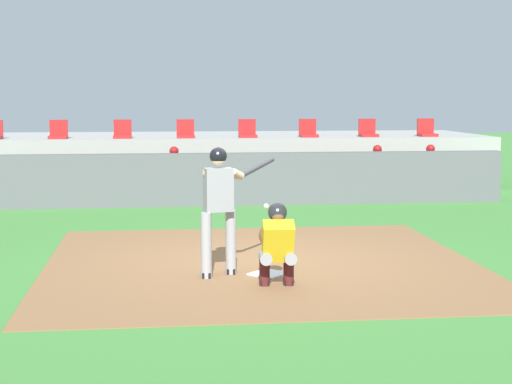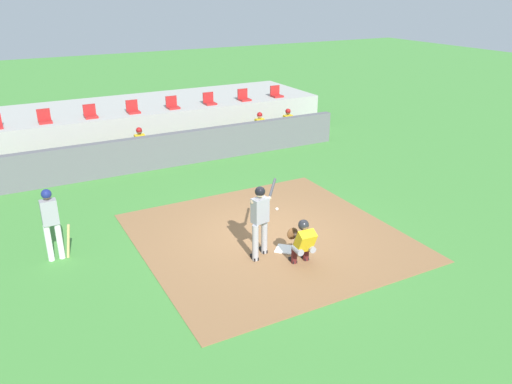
# 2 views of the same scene
# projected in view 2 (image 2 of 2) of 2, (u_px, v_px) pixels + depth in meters

# --- Properties ---
(ground_plane) EXTENTS (80.00, 80.00, 0.00)m
(ground_plane) POSITION_uv_depth(u_px,v_px,m) (269.00, 237.00, 13.07)
(ground_plane) COLOR #428438
(dirt_infield) EXTENTS (6.40, 6.40, 0.01)m
(dirt_infield) POSITION_uv_depth(u_px,v_px,m) (269.00, 237.00, 13.07)
(dirt_infield) COLOR olive
(dirt_infield) RESTS_ON ground
(home_plate) EXTENTS (0.62, 0.62, 0.02)m
(home_plate) POSITION_uv_depth(u_px,v_px,m) (285.00, 249.00, 12.41)
(home_plate) COLOR white
(home_plate) RESTS_ON dirt_infield
(batter_at_plate) EXTENTS (1.15, 1.00, 1.80)m
(batter_at_plate) POSITION_uv_depth(u_px,v_px,m) (260.00, 217.00, 11.75)
(batter_at_plate) COLOR #99999E
(batter_at_plate) RESTS_ON ground
(catcher_crouched) EXTENTS (0.50, 1.57, 1.13)m
(catcher_crouched) POSITION_uv_depth(u_px,v_px,m) (302.00, 240.00, 11.59)
(catcher_crouched) COLOR gray
(catcher_crouched) RESTS_ON ground
(on_deck_batter) EXTENTS (0.58, 0.23, 1.79)m
(on_deck_batter) POSITION_uv_depth(u_px,v_px,m) (51.00, 220.00, 11.63)
(on_deck_batter) COLOR silver
(on_deck_batter) RESTS_ON ground
(dugout_wall) EXTENTS (13.00, 0.30, 1.20)m
(dugout_wall) POSITION_uv_depth(u_px,v_px,m) (180.00, 148.00, 18.14)
(dugout_wall) COLOR #59595E
(dugout_wall) RESTS_ON ground
(dugout_bench) EXTENTS (11.80, 0.44, 0.45)m
(dugout_bench) POSITION_uv_depth(u_px,v_px,m) (171.00, 151.00, 19.10)
(dugout_bench) COLOR olive
(dugout_bench) RESTS_ON ground
(dugout_player_0) EXTENTS (0.49, 0.70, 1.30)m
(dugout_player_0) POSITION_uv_depth(u_px,v_px,m) (141.00, 145.00, 18.30)
(dugout_player_0) COLOR #939399
(dugout_player_0) RESTS_ON ground
(dugout_player_1) EXTENTS (0.49, 0.70, 1.30)m
(dugout_player_1) POSITION_uv_depth(u_px,v_px,m) (261.00, 128.00, 20.47)
(dugout_player_1) COLOR #939399
(dugout_player_1) RESTS_ON ground
(dugout_player_2) EXTENTS (0.49, 0.70, 1.30)m
(dugout_player_2) POSITION_uv_depth(u_px,v_px,m) (289.00, 124.00, 21.06)
(dugout_player_2) COLOR #939399
(dugout_player_2) RESTS_ON ground
(stands_platform) EXTENTS (15.00, 4.40, 1.40)m
(stands_platform) POSITION_uv_depth(u_px,v_px,m) (144.00, 119.00, 21.69)
(stands_platform) COLOR #9E9E99
(stands_platform) RESTS_ON ground
(stadium_seat_1) EXTENTS (0.46, 0.46, 0.48)m
(stadium_seat_1) POSITION_uv_depth(u_px,v_px,m) (45.00, 119.00, 18.36)
(stadium_seat_1) COLOR #A51E1E
(stadium_seat_1) RESTS_ON stands_platform
(stadium_seat_2) EXTENTS (0.46, 0.46, 0.48)m
(stadium_seat_2) POSITION_uv_depth(u_px,v_px,m) (90.00, 114.00, 19.07)
(stadium_seat_2) COLOR #A51E1E
(stadium_seat_2) RESTS_ON stands_platform
(stadium_seat_3) EXTENTS (0.46, 0.46, 0.48)m
(stadium_seat_3) POSITION_uv_depth(u_px,v_px,m) (133.00, 109.00, 19.78)
(stadium_seat_3) COLOR #A51E1E
(stadium_seat_3) RESTS_ON stands_platform
(stadium_seat_4) EXTENTS (0.46, 0.46, 0.48)m
(stadium_seat_4) POSITION_uv_depth(u_px,v_px,m) (172.00, 105.00, 20.49)
(stadium_seat_4) COLOR #A51E1E
(stadium_seat_4) RESTS_ON stands_platform
(stadium_seat_5) EXTENTS (0.46, 0.46, 0.48)m
(stadium_seat_5) POSITION_uv_depth(u_px,v_px,m) (209.00, 101.00, 21.20)
(stadium_seat_5) COLOR #A51E1E
(stadium_seat_5) RESTS_ON stands_platform
(stadium_seat_6) EXTENTS (0.46, 0.46, 0.48)m
(stadium_seat_6) POSITION_uv_depth(u_px,v_px,m) (244.00, 97.00, 21.92)
(stadium_seat_6) COLOR #A51E1E
(stadium_seat_6) RESTS_ON stands_platform
(stadium_seat_7) EXTENTS (0.46, 0.46, 0.48)m
(stadium_seat_7) POSITION_uv_depth(u_px,v_px,m) (276.00, 94.00, 22.63)
(stadium_seat_7) COLOR #A51E1E
(stadium_seat_7) RESTS_ON stands_platform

